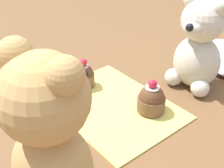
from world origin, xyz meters
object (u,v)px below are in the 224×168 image
(teddy_bear_tan, at_px, (51,133))
(cupcake_near_cream_bear, at_px, (151,100))
(cupcake_near_tan_bear, at_px, (84,76))
(teddy_bear_cream, at_px, (198,46))

(teddy_bear_tan, bearing_deg, cupcake_near_cream_bear, -90.53)
(cupcake_near_tan_bear, bearing_deg, cupcake_near_cream_bear, 17.26)
(teddy_bear_tan, bearing_deg, teddy_bear_cream, -93.80)
(cupcake_near_cream_bear, bearing_deg, teddy_bear_tan, -77.19)
(cupcake_near_cream_bear, distance_m, cupcake_near_tan_bear, 0.17)
(cupcake_near_tan_bear, bearing_deg, teddy_bear_tan, -42.52)
(teddy_bear_cream, distance_m, cupcake_near_cream_bear, 0.16)
(cupcake_near_cream_bear, height_order, cupcake_near_tan_bear, cupcake_near_cream_bear)
(teddy_bear_tan, height_order, cupcake_near_tan_bear, teddy_bear_tan)
(teddy_bear_cream, distance_m, teddy_bear_tan, 0.41)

